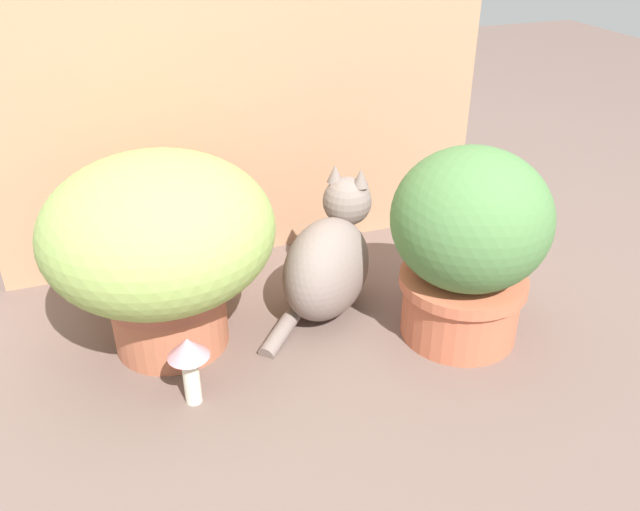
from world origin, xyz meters
TOP-DOWN VIEW (x-y plane):
  - ground_plane at (0.00, 0.00)m, footprint 6.00×6.00m
  - cardboard_backdrop at (0.05, 0.49)m, footprint 1.21×0.03m
  - grass_planter at (-0.21, 0.15)m, footprint 0.45×0.45m
  - leafy_planter at (0.37, -0.02)m, footprint 0.32×0.32m
  - cat at (0.14, 0.16)m, footprint 0.34×0.31m
  - mushroom_ornament_pink at (-0.20, -0.05)m, footprint 0.08×0.08m

SIDE VIEW (x-z plane):
  - ground_plane at x=0.00m, z-range 0.00..0.00m
  - mushroom_ornament_pink at x=-0.20m, z-range 0.03..0.17m
  - cat at x=0.14m, z-range -0.04..0.28m
  - leafy_planter at x=0.37m, z-range 0.01..0.43m
  - grass_planter at x=-0.21m, z-range 0.03..0.44m
  - cardboard_backdrop at x=0.05m, z-range 0.00..0.88m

